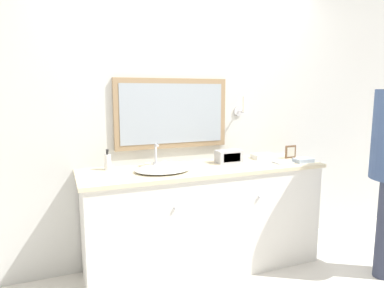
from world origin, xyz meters
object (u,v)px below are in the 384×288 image
(sink_basin, at_px, (162,169))
(appliance_box, at_px, (229,156))
(soap_bottle, at_px, (108,162))
(picture_frame, at_px, (291,152))

(sink_basin, relative_size, appliance_box, 1.95)
(soap_bottle, xyz_separation_m, appliance_box, (1.04, -0.11, -0.01))
(sink_basin, xyz_separation_m, picture_frame, (1.29, 0.06, 0.04))
(sink_basin, distance_m, picture_frame, 1.29)
(appliance_box, relative_size, picture_frame, 1.86)
(soap_bottle, distance_m, appliance_box, 1.05)
(appliance_box, bearing_deg, picture_frame, -3.00)
(sink_basin, height_order, soap_bottle, sink_basin)
(soap_bottle, bearing_deg, sink_basin, -27.79)
(sink_basin, distance_m, appliance_box, 0.65)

